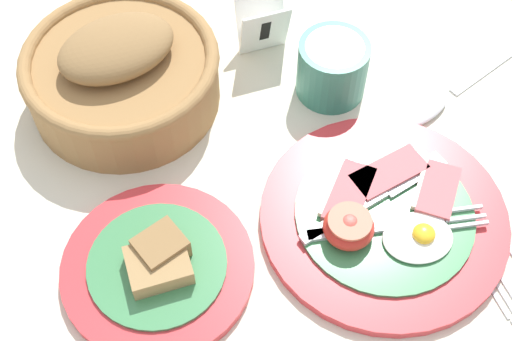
# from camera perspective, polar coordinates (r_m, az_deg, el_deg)

# --- Properties ---
(ground_plane) EXTENTS (3.00, 3.00, 0.00)m
(ground_plane) POSITION_cam_1_polar(r_m,az_deg,el_deg) (0.74, 5.46, -5.95)
(ground_plane) COLOR beige
(breakfast_plate) EXTENTS (0.26, 0.26, 0.04)m
(breakfast_plate) POSITION_cam_1_polar(r_m,az_deg,el_deg) (0.75, 10.11, -3.62)
(breakfast_plate) COLOR red
(breakfast_plate) RESTS_ON ground_plane
(bread_plate) EXTENTS (0.19, 0.19, 0.04)m
(bread_plate) POSITION_cam_1_polar(r_m,az_deg,el_deg) (0.72, -7.84, -7.57)
(bread_plate) COLOR red
(bread_plate) RESTS_ON ground_plane
(sugar_cup) EXTENTS (0.08, 0.08, 0.07)m
(sugar_cup) POSITION_cam_1_polar(r_m,az_deg,el_deg) (0.83, 6.13, 8.22)
(sugar_cup) COLOR #337F6B
(sugar_cup) RESTS_ON ground_plane
(bread_basket) EXTENTS (0.22, 0.22, 0.11)m
(bread_basket) POSITION_cam_1_polar(r_m,az_deg,el_deg) (0.82, -10.69, 7.71)
(bread_basket) COLOR olive
(bread_basket) RESTS_ON ground_plane
(number_card) EXTENTS (0.06, 0.05, 0.07)m
(number_card) POSITION_cam_1_polar(r_m,az_deg,el_deg) (0.87, 0.52, 11.56)
(number_card) COLOR white
(number_card) RESTS_ON ground_plane
(teaspoon_by_saucer) EXTENTS (0.18, 0.10, 0.01)m
(teaspoon_by_saucer) POSITION_cam_1_polar(r_m,az_deg,el_deg) (0.86, 14.54, 5.44)
(teaspoon_by_saucer) COLOR silver
(teaspoon_by_saucer) RESTS_ON ground_plane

